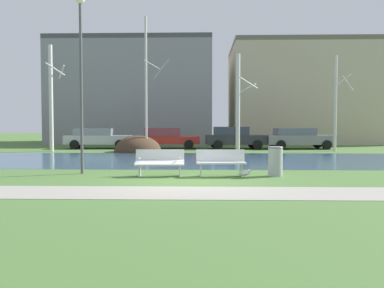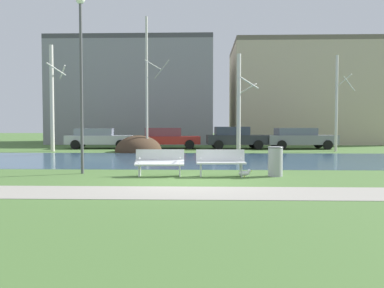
% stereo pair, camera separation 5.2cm
% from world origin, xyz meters
% --- Properties ---
extents(ground_plane, '(120.00, 120.00, 0.00)m').
position_xyz_m(ground_plane, '(0.00, 10.00, 0.00)').
color(ground_plane, '#476B33').
extents(paved_path_strip, '(60.00, 1.97, 0.01)m').
position_xyz_m(paved_path_strip, '(0.00, -2.07, 0.01)').
color(paved_path_strip, gray).
rests_on(paved_path_strip, ground).
extents(river_band, '(80.00, 8.96, 0.01)m').
position_xyz_m(river_band, '(0.00, 7.67, 0.00)').
color(river_band, '#33516B').
rests_on(river_band, ground).
extents(soil_mound, '(2.92, 3.11, 2.05)m').
position_xyz_m(soil_mound, '(-3.68, 13.42, 0.00)').
color(soil_mound, '#423021').
rests_on(soil_mound, ground).
extents(bench_left, '(1.63, 0.64, 0.87)m').
position_xyz_m(bench_left, '(-1.00, 1.24, 0.47)').
color(bench_left, silver).
rests_on(bench_left, ground).
extents(bench_right, '(1.63, 0.64, 0.87)m').
position_xyz_m(bench_right, '(0.99, 1.24, 0.47)').
color(bench_right, silver).
rests_on(bench_right, ground).
extents(trash_bin, '(0.50, 0.50, 0.97)m').
position_xyz_m(trash_bin, '(2.78, 1.33, 0.50)').
color(trash_bin, '#999B9E').
rests_on(trash_bin, ground).
extents(seagull, '(0.43, 0.16, 0.26)m').
position_xyz_m(seagull, '(1.76, 1.09, 0.13)').
color(seagull, white).
rests_on(seagull, ground).
extents(streetlamp, '(0.32, 0.32, 6.10)m').
position_xyz_m(streetlamp, '(-3.75, 1.86, 3.99)').
color(streetlamp, '#4C4C51').
rests_on(streetlamp, ground).
extents(birch_far_left, '(1.09, 1.88, 6.68)m').
position_xyz_m(birch_far_left, '(-9.15, 13.60, 3.42)').
color(birch_far_left, beige).
rests_on(birch_far_left, ground).
extents(birch_left, '(1.47, 2.24, 8.21)m').
position_xyz_m(birch_left, '(-3.04, 12.93, 4.15)').
color(birch_left, beige).
rests_on(birch_left, ground).
extents(birch_center_left, '(1.35, 2.31, 6.04)m').
position_xyz_m(birch_center_left, '(2.58, 13.43, 3.08)').
color(birch_center_left, beige).
rests_on(birch_center_left, ground).
extents(birch_center, '(1.19, 1.99, 6.03)m').
position_xyz_m(birch_center, '(8.76, 14.13, 3.09)').
color(birch_center, beige).
rests_on(birch_center, ground).
extents(parked_van_nearest_silver, '(4.78, 2.38, 1.42)m').
position_xyz_m(parked_van_nearest_silver, '(-7.07, 16.86, 0.76)').
color(parked_van_nearest_silver, '#B2B5BC').
rests_on(parked_van_nearest_silver, ground).
extents(parked_sedan_second_red, '(4.60, 2.32, 1.46)m').
position_xyz_m(parked_sedan_second_red, '(-2.26, 17.05, 0.77)').
color(parked_sedan_second_red, maroon).
rests_on(parked_sedan_second_red, ground).
extents(parked_hatch_third_dark, '(4.23, 2.31, 1.55)m').
position_xyz_m(parked_hatch_third_dark, '(2.57, 16.63, 0.81)').
color(parked_hatch_third_dark, '#282B30').
rests_on(parked_hatch_third_dark, ground).
extents(parked_wagon_fourth_grey, '(4.92, 2.31, 1.46)m').
position_xyz_m(parked_wagon_fourth_grey, '(7.02, 16.71, 0.78)').
color(parked_wagon_fourth_grey, slate).
rests_on(parked_wagon_fourth_grey, ground).
extents(building_grey_warehouse, '(14.21, 9.97, 9.22)m').
position_xyz_m(building_grey_warehouse, '(-5.98, 26.92, 4.61)').
color(building_grey_warehouse, gray).
rests_on(building_grey_warehouse, ground).
extents(building_beige_block, '(14.48, 9.95, 8.96)m').
position_xyz_m(building_beige_block, '(10.26, 26.77, 4.48)').
color(building_beige_block, '#BCAD8E').
rests_on(building_beige_block, ground).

